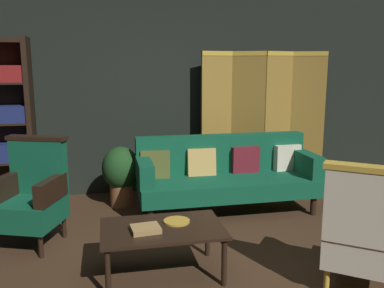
% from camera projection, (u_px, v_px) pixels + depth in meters
% --- Properties ---
extents(ground_plane, '(10.00, 10.00, 0.00)m').
position_uv_depth(ground_plane, '(211.00, 271.00, 3.53)').
color(ground_plane, '#3D2819').
extents(back_wall, '(7.20, 0.10, 2.80)m').
position_uv_depth(back_wall, '(167.00, 89.00, 5.62)').
color(back_wall, black).
rests_on(back_wall, ground_plane).
extents(folding_screen, '(1.71, 0.31, 1.90)m').
position_uv_depth(folding_screen, '(263.00, 120.00, 5.64)').
color(folding_screen, olive).
rests_on(folding_screen, ground_plane).
extents(velvet_couch, '(2.12, 0.78, 0.88)m').
position_uv_depth(velvet_couch, '(226.00, 172.00, 4.95)').
color(velvet_couch, black).
rests_on(velvet_couch, ground_plane).
extents(coffee_table, '(1.00, 0.64, 0.42)m').
position_uv_depth(coffee_table, '(162.00, 232.00, 3.39)').
color(coffee_table, black).
rests_on(coffee_table, ground_plane).
extents(armchair_gilt_accent, '(0.81, 0.81, 1.04)m').
position_uv_depth(armchair_gilt_accent, '(364.00, 232.00, 3.11)').
color(armchair_gilt_accent, gold).
rests_on(armchair_gilt_accent, ground_plane).
extents(armchair_wing_left, '(0.75, 0.74, 1.04)m').
position_uv_depth(armchair_wing_left, '(32.00, 195.00, 4.00)').
color(armchair_wing_left, black).
rests_on(armchair_wing_left, ground_plane).
extents(potted_plant, '(0.46, 0.46, 0.75)m').
position_uv_depth(potted_plant, '(121.00, 172.00, 5.06)').
color(potted_plant, brown).
rests_on(potted_plant, ground_plane).
extents(book_tan_leather, '(0.25, 0.21, 0.04)m').
position_uv_depth(book_tan_leather, '(146.00, 229.00, 3.30)').
color(book_tan_leather, '#9E7A47').
rests_on(book_tan_leather, coffee_table).
extents(brass_tray, '(0.22, 0.22, 0.02)m').
position_uv_depth(brass_tray, '(177.00, 221.00, 3.49)').
color(brass_tray, gold).
rests_on(brass_tray, coffee_table).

